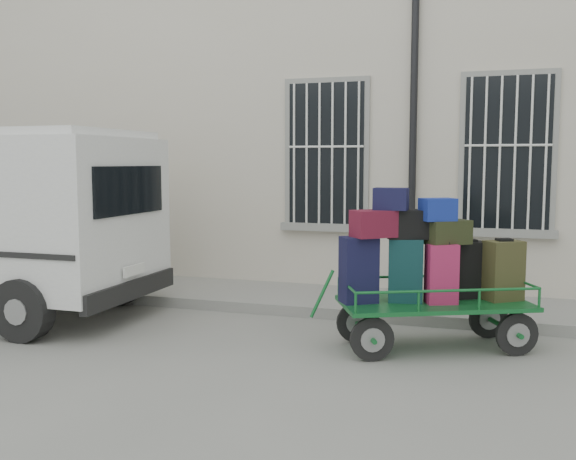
% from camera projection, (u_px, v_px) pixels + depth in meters
% --- Properties ---
extents(ground, '(80.00, 80.00, 0.00)m').
position_uv_depth(ground, '(296.00, 347.00, 7.39)').
color(ground, slate).
rests_on(ground, ground).
extents(building, '(24.00, 5.15, 6.00)m').
position_uv_depth(building, '(379.00, 116.00, 12.28)').
color(building, beige).
rests_on(building, ground).
extents(sidewalk, '(24.00, 1.70, 0.15)m').
position_uv_depth(sidewalk, '(339.00, 301.00, 9.47)').
color(sidewalk, gray).
rests_on(sidewalk, ground).
extents(luggage_cart, '(2.46, 1.74, 1.83)m').
position_uv_depth(luggage_cart, '(428.00, 270.00, 7.22)').
color(luggage_cart, black).
rests_on(luggage_cart, ground).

